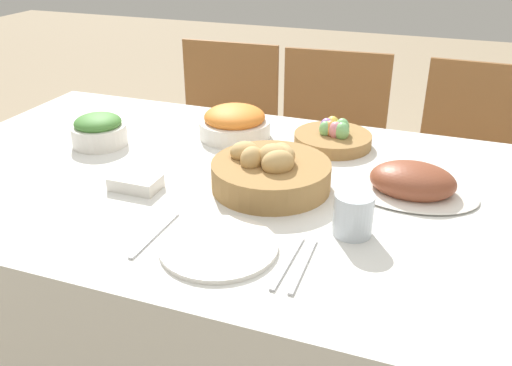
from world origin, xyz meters
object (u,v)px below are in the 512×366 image
chair_far_right (471,179)px  chair_far_center (327,159)px  chair_far_left (221,143)px  ham_platter (412,183)px  bread_basket (271,171)px  drinking_cup (353,214)px  carrot_bowl (235,123)px  butter_dish (136,183)px  dinner_plate (219,247)px  egg_basket (333,137)px  spoon (303,265)px  green_salad_bowl (99,130)px  knife (288,262)px  fork (155,235)px

chair_far_right → chair_far_center: bearing=-177.5°
chair_far_left → ham_platter: bearing=-44.6°
bread_basket → drinking_cup: 0.26m
chair_far_center → ham_platter: (0.37, -0.76, 0.31)m
chair_far_left → carrot_bowl: chair_far_left is taller
carrot_bowl → drinking_cup: size_ratio=2.34×
chair_far_right → butter_dish: size_ratio=7.71×
carrot_bowl → dinner_plate: carrot_bowl is taller
bread_basket → chair_far_right: bearing=60.0°
egg_basket → carrot_bowl: (-0.29, -0.03, 0.02)m
carrot_bowl → spoon: 0.67m
ham_platter → butter_dish: 0.65m
green_salad_bowl → spoon: 0.80m
spoon → egg_basket: bearing=96.7°
carrot_bowl → knife: bearing=-59.2°
bread_basket → ham_platter: bread_basket is taller
fork → butter_dish: butter_dish is taller
dinner_plate → spoon: 0.17m
chair_far_right → egg_basket: chair_far_right is taller
carrot_bowl → fork: bearing=-84.5°
chair_far_center → drinking_cup: size_ratio=10.06×
chair_far_center → drinking_cup: chair_far_center is taller
carrot_bowl → bread_basket: bearing=-53.7°
chair_far_right → butter_dish: 1.28m
chair_far_right → egg_basket: (-0.41, -0.54, 0.31)m
knife → chair_far_right: bearing=73.6°
chair_far_center → green_salad_bowl: chair_far_center is taller
egg_basket → fork: egg_basket is taller
bread_basket → egg_basket: 0.32m
green_salad_bowl → chair_far_left: bearing=87.4°
bread_basket → knife: bread_basket is taller
chair_far_right → knife: 1.22m
ham_platter → butter_dish: (-0.62, -0.20, -0.01)m
bread_basket → fork: bread_basket is taller
chair_far_center → bread_basket: (0.05, -0.85, 0.33)m
chair_far_right → spoon: size_ratio=4.90×
egg_basket → carrot_bowl: 0.29m
carrot_bowl → dinner_plate: 0.60m
butter_dish → green_salad_bowl: bearing=139.5°
egg_basket → spoon: bearing=-82.2°
bread_basket → green_salad_bowl: bread_basket is taller
dinner_plate → knife: 0.14m
chair_far_right → dinner_plate: size_ratio=3.84×
chair_far_center → carrot_bowl: 0.68m
green_salad_bowl → egg_basket: bearing=19.3°
chair_far_center → butter_dish: bearing=-107.9°
chair_far_center → drinking_cup: (0.27, -0.99, 0.33)m
ham_platter → dinner_plate: (-0.33, -0.37, -0.02)m
chair_far_left → knife: chair_far_left is taller
dinner_plate → green_salad_bowl: bearing=144.7°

